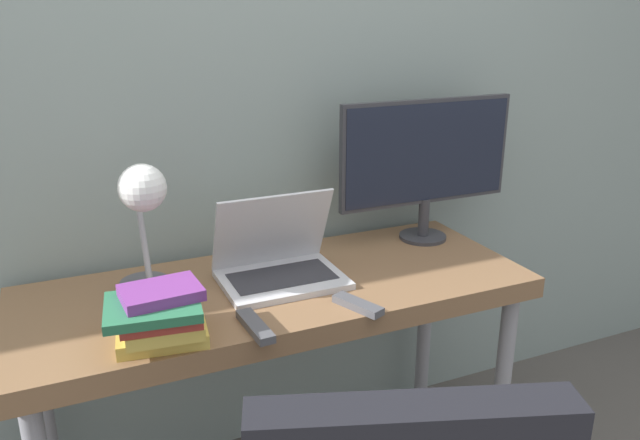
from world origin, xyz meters
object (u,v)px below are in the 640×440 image
Objects in this scene: laptop at (279,263)px; book_stack at (160,316)px; monitor at (427,158)px; desk_lamp at (143,205)px.

laptop is 1.38× the size of book_stack.
monitor is 0.93m from desk_lamp.
laptop is 0.43m from book_stack.
monitor is at bearing 20.16° from book_stack.
desk_lamp is at bearing 86.73° from book_stack.
laptop is at bearing 1.71° from desk_lamp.
book_stack is (-0.93, -0.34, -0.21)m from monitor.
monitor is at bearing 12.25° from laptop.
desk_lamp is 0.29m from book_stack.
monitor reaches higher than laptop.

